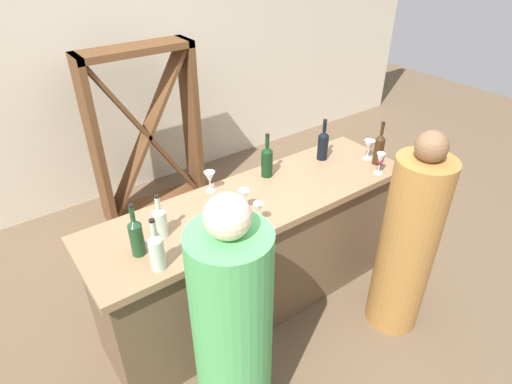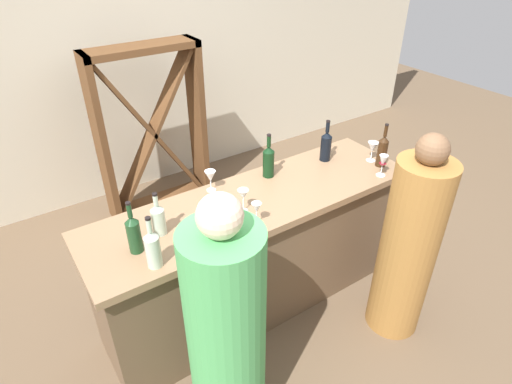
# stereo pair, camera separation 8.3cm
# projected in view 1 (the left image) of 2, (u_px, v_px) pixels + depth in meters

# --- Properties ---
(ground_plane) EXTENTS (12.00, 12.00, 0.00)m
(ground_plane) POSITION_uv_depth(u_px,v_px,m) (256.00, 301.00, 3.32)
(ground_plane) COLOR brown
(back_wall) EXTENTS (8.00, 0.10, 2.80)m
(back_wall) POSITION_uv_depth(u_px,v_px,m) (119.00, 55.00, 4.06)
(back_wall) COLOR beige
(back_wall) RESTS_ON ground
(bar_counter) EXTENTS (2.30, 0.66, 0.95)m
(bar_counter) POSITION_uv_depth(u_px,v_px,m) (256.00, 253.00, 3.06)
(bar_counter) COLOR brown
(bar_counter) RESTS_ON ground
(wine_rack) EXTENTS (1.01, 0.28, 1.61)m
(wine_rack) POSITION_uv_depth(u_px,v_px,m) (146.00, 134.00, 3.98)
(wine_rack) COLOR brown
(wine_rack) RESTS_ON ground
(wine_bottle_leftmost_olive_green) EXTENTS (0.08, 0.08, 0.32)m
(wine_bottle_leftmost_olive_green) POSITION_uv_depth(u_px,v_px,m) (136.00, 236.00, 2.28)
(wine_bottle_leftmost_olive_green) COLOR #193D1E
(wine_bottle_leftmost_olive_green) RESTS_ON bar_counter
(wine_bottle_second_left_clear_pale) EXTENTS (0.08, 0.08, 0.31)m
(wine_bottle_second_left_clear_pale) POSITION_uv_depth(u_px,v_px,m) (157.00, 250.00, 2.19)
(wine_bottle_second_left_clear_pale) COLOR #B7C6B2
(wine_bottle_second_left_clear_pale) RESTS_ON bar_counter
(wine_bottle_center_clear_pale) EXTENTS (0.08, 0.08, 0.27)m
(wine_bottle_center_clear_pale) POSITION_uv_depth(u_px,v_px,m) (160.00, 221.00, 2.43)
(wine_bottle_center_clear_pale) COLOR #B7C6B2
(wine_bottle_center_clear_pale) RESTS_ON bar_counter
(wine_bottle_second_right_dark_green) EXTENTS (0.08, 0.08, 0.32)m
(wine_bottle_second_right_dark_green) POSITION_uv_depth(u_px,v_px,m) (267.00, 160.00, 2.99)
(wine_bottle_second_right_dark_green) COLOR black
(wine_bottle_second_right_dark_green) RESTS_ON bar_counter
(wine_bottle_rightmost_near_black) EXTENTS (0.08, 0.08, 0.32)m
(wine_bottle_rightmost_near_black) POSITION_uv_depth(u_px,v_px,m) (323.00, 144.00, 3.20)
(wine_bottle_rightmost_near_black) COLOR black
(wine_bottle_rightmost_near_black) RESTS_ON bar_counter
(wine_bottle_far_right_amber_brown) EXTENTS (0.07, 0.07, 0.33)m
(wine_bottle_far_right_amber_brown) POSITION_uv_depth(u_px,v_px,m) (379.00, 148.00, 3.14)
(wine_bottle_far_right_amber_brown) COLOR #331E0F
(wine_bottle_far_right_amber_brown) RESTS_ON bar_counter
(wine_glass_near_left) EXTENTS (0.06, 0.06, 0.16)m
(wine_glass_near_left) POSITION_uv_depth(u_px,v_px,m) (380.00, 160.00, 3.03)
(wine_glass_near_left) COLOR white
(wine_glass_near_left) RESTS_ON bar_counter
(wine_glass_near_center) EXTENTS (0.06, 0.06, 0.15)m
(wine_glass_near_center) POSITION_uv_depth(u_px,v_px,m) (258.00, 209.00, 2.51)
(wine_glass_near_center) COLOR white
(wine_glass_near_center) RESTS_ON bar_counter
(wine_glass_near_right) EXTENTS (0.07, 0.07, 0.16)m
(wine_glass_near_right) POSITION_uv_depth(u_px,v_px,m) (244.00, 196.00, 2.62)
(wine_glass_near_right) COLOR white
(wine_glass_near_right) RESTS_ON bar_counter
(wine_glass_far_left) EXTENTS (0.08, 0.08, 0.15)m
(wine_glass_far_left) POSITION_uv_depth(u_px,v_px,m) (369.00, 146.00, 3.21)
(wine_glass_far_left) COLOR white
(wine_glass_far_left) RESTS_ON bar_counter
(wine_glass_far_center) EXTENTS (0.07, 0.07, 0.15)m
(wine_glass_far_center) POSITION_uv_depth(u_px,v_px,m) (210.00, 178.00, 2.82)
(wine_glass_far_center) COLOR white
(wine_glass_far_center) RESTS_ON bar_counter
(person_left_guest) EXTENTS (0.48, 0.48, 1.57)m
(person_left_guest) POSITION_uv_depth(u_px,v_px,m) (233.00, 337.00, 2.16)
(person_left_guest) COLOR #4CA559
(person_left_guest) RESTS_ON ground
(person_center_guest) EXTENTS (0.38, 0.38, 1.50)m
(person_center_guest) POSITION_uv_depth(u_px,v_px,m) (407.00, 244.00, 2.82)
(person_center_guest) COLOR #9E6B33
(person_center_guest) RESTS_ON ground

